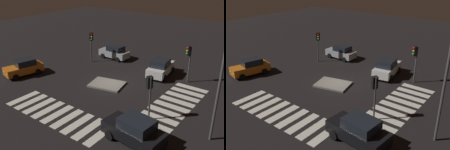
{
  "view_description": "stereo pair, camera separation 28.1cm",
  "coord_description": "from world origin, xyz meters",
  "views": [
    {
      "loc": [
        14.54,
        -19.16,
        11.17
      ],
      "look_at": [
        0.0,
        0.0,
        1.0
      ],
      "focal_mm": 41.13,
      "sensor_mm": 36.0,
      "label": 1
    },
    {
      "loc": [
        14.76,
        -18.99,
        11.17
      ],
      "look_at": [
        0.0,
        0.0,
        1.0
      ],
      "focal_mm": 41.13,
      "sensor_mm": 36.0,
      "label": 2
    }
  ],
  "objects": [
    {
      "name": "ground_plane",
      "position": [
        0.0,
        0.0,
        0.0
      ],
      "size": [
        80.0,
        80.0,
        0.0
      ],
      "primitive_type": "plane",
      "color": "black"
    },
    {
      "name": "traffic_island",
      "position": [
        -0.24,
        -0.53,
        0.09
      ],
      "size": [
        3.82,
        3.19,
        0.18
      ],
      "color": "gray",
      "rests_on": "ground"
    },
    {
      "name": "car_black",
      "position": [
        6.96,
        -6.69,
        0.95
      ],
      "size": [
        4.59,
        2.43,
        1.94
      ],
      "rotation": [
        0.0,
        0.0,
        3.04
      ],
      "color": "black",
      "rests_on": "ground"
    },
    {
      "name": "car_orange",
      "position": [
        -9.29,
        -3.95,
        0.88
      ],
      "size": [
        2.59,
        4.33,
        1.79
      ],
      "rotation": [
        0.0,
        0.0,
        -1.79
      ],
      "color": "orange",
      "rests_on": "ground"
    },
    {
      "name": "car_white",
      "position": [
        2.89,
        5.06,
        0.94
      ],
      "size": [
        2.52,
        4.56,
        1.91
      ],
      "rotation": [
        0.0,
        0.0,
        1.71
      ],
      "color": "silver",
      "rests_on": "ground"
    },
    {
      "name": "car_silver",
      "position": [
        -4.6,
        6.59,
        0.86
      ],
      "size": [
        4.06,
        1.99,
        1.75
      ],
      "rotation": [
        0.0,
        0.0,
        3.11
      ],
      "color": "#9EA0A5",
      "rests_on": "ground"
    },
    {
      "name": "traffic_light_east",
      "position": [
        6.22,
        -3.49,
        2.76
      ],
      "size": [
        0.53,
        0.54,
        3.64
      ],
      "rotation": [
        0.0,
        0.0,
        2.63
      ],
      "color": "#47474C",
      "rests_on": "ground"
    },
    {
      "name": "traffic_light_west",
      "position": [
        -6.07,
        3.75,
        2.88
      ],
      "size": [
        0.53,
        0.54,
        3.8
      ],
      "rotation": [
        0.0,
        0.0,
        -0.55
      ],
      "color": "#47474C",
      "rests_on": "ground"
    },
    {
      "name": "traffic_light_north",
      "position": [
        5.88,
        5.09,
        2.96
      ],
      "size": [
        0.53,
        0.54,
        3.9
      ],
      "rotation": [
        0.0,
        0.0,
        -2.43
      ],
      "color": "#47474C",
      "rests_on": "ground"
    },
    {
      "name": "street_lamp",
      "position": [
        11.06,
        -3.21,
        5.78
      ],
      "size": [
        0.56,
        0.56,
        8.62
      ],
      "color": "#47474C",
      "rests_on": "ground"
    },
    {
      "name": "crosswalk_near",
      "position": [
        0.0,
        -7.41,
        0.01
      ],
      "size": [
        9.9,
        3.2,
        0.02
      ],
      "color": "silver",
      "rests_on": "ground"
    },
    {
      "name": "crosswalk_side",
      "position": [
        6.93,
        0.0,
        0.01
      ],
      "size": [
        3.2,
        8.75,
        0.02
      ],
      "color": "silver",
      "rests_on": "ground"
    }
  ]
}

